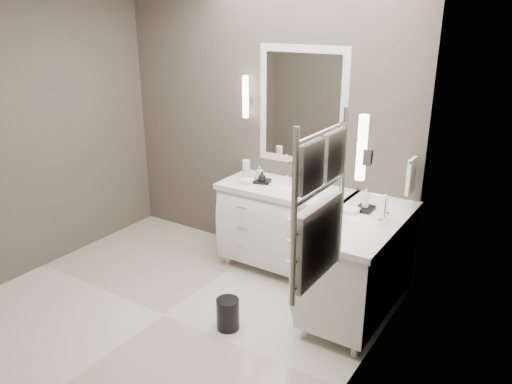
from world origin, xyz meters
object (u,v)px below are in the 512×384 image
Objects in this scene: vanity_right at (360,260)px; towel_ladder at (319,214)px; vanity_back at (285,223)px; waste_bin at (228,314)px.

vanity_right is 1.38× the size of towel_ladder.
towel_ladder is (1.10, -1.63, 0.91)m from vanity_back.
waste_bin is (-0.77, -0.76, -0.36)m from vanity_right.
vanity_right is 4.86× the size of waste_bin.
vanity_back is 1.14m from waste_bin.
waste_bin is (0.10, -1.08, -0.36)m from vanity_back.
vanity_right is 1.14m from waste_bin.
vanity_back is 1.38× the size of towel_ladder.
towel_ladder is at bearing -28.57° from waste_bin.
vanity_right is at bearing 99.84° from towel_ladder.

